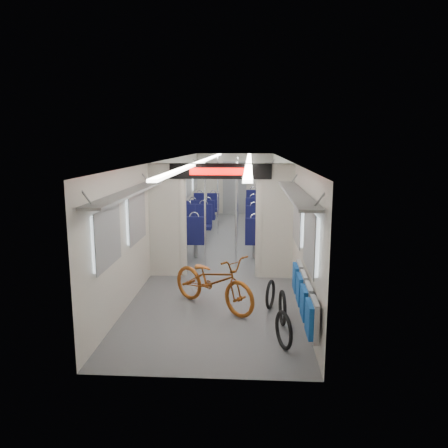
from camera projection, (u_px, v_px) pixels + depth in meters
name	position (u px, v px, depth m)	size (l,w,h in m)	color
carriage	(226.00, 194.00, 10.44)	(12.00, 12.02, 2.31)	#515456
bicycle	(213.00, 281.00, 7.18)	(0.62, 1.77, 0.93)	#904715
flip_bench	(304.00, 296.00, 6.14)	(0.12, 2.08, 0.49)	gray
bike_hoop_a	(284.00, 332.00, 5.78)	(0.52, 0.52, 0.05)	black
bike_hoop_b	(282.00, 309.00, 6.53)	(0.54, 0.54, 0.05)	black
bike_hoop_c	(270.00, 296.00, 7.19)	(0.49, 0.49, 0.05)	black
seat_bay_near_left	(190.00, 227.00, 11.20)	(0.93, 2.18, 1.13)	#0E0F3E
seat_bay_near_right	(263.00, 229.00, 11.09)	(0.91, 2.07, 1.10)	#0E0F3E
seat_bay_far_left	(204.00, 210.00, 14.36)	(0.89, 1.98, 1.07)	#0E0F3E
seat_bay_far_right	(260.00, 208.00, 14.39)	(0.96, 2.33, 1.18)	#0E0F3E
stanchion_near_left	(205.00, 215.00, 9.48)	(0.04, 0.04, 2.30)	silver
stanchion_near_right	(236.00, 215.00, 9.43)	(0.04, 0.04, 2.30)	silver
stanchion_far_left	(218.00, 196.00, 12.82)	(0.04, 0.04, 2.30)	silver
stanchion_far_right	(238.00, 198.00, 12.34)	(0.04, 0.04, 2.30)	silver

